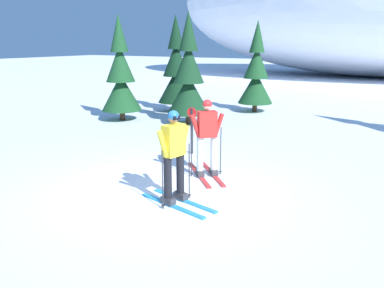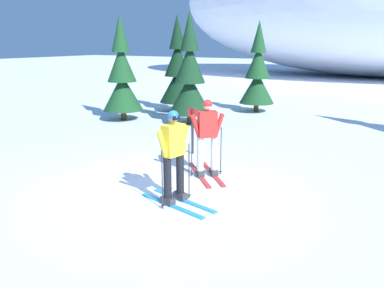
# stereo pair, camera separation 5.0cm
# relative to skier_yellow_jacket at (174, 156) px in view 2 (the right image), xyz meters

# --- Properties ---
(ground_plane) EXTENTS (120.00, 120.00, 0.00)m
(ground_plane) POSITION_rel_skier_yellow_jacket_xyz_m (-0.63, 0.37, -0.93)
(ground_plane) COLOR white
(skier_yellow_jacket) EXTENTS (1.67, 0.81, 1.77)m
(skier_yellow_jacket) POSITION_rel_skier_yellow_jacket_xyz_m (0.00, 0.00, 0.00)
(skier_yellow_jacket) COLOR #2893CC
(skier_yellow_jacket) RESTS_ON ground
(skier_red_jacket) EXTENTS (1.52, 1.56, 1.75)m
(skier_red_jacket) POSITION_rel_skier_yellow_jacket_xyz_m (-0.19, 1.64, -0.02)
(skier_red_jacket) COLOR red
(skier_red_jacket) RESTS_ON ground
(pine_tree_far_left) EXTENTS (1.52, 1.52, 3.94)m
(pine_tree_far_left) POSITION_rel_skier_yellow_jacket_xyz_m (-6.08, 5.73, 0.72)
(pine_tree_far_left) COLOR #47301E
(pine_tree_far_left) RESTS_ON ground
(pine_tree_center_left) EXTENTS (1.56, 1.56, 4.05)m
(pine_tree_center_left) POSITION_rel_skier_yellow_jacket_xyz_m (-5.33, 8.46, 0.77)
(pine_tree_center_left) COLOR #47301E
(pine_tree_center_left) RESTS_ON ground
(pine_tree_center) EXTENTS (1.55, 1.55, 4.02)m
(pine_tree_center) POSITION_rel_skier_yellow_jacket_xyz_m (-3.49, 6.41, 0.75)
(pine_tree_center) COLOR #47301E
(pine_tree_center) RESTS_ON ground
(pine_tree_center_right) EXTENTS (1.48, 1.48, 3.83)m
(pine_tree_center_right) POSITION_rel_skier_yellow_jacket_xyz_m (-2.33, 10.07, 0.67)
(pine_tree_center_right) COLOR #47301E
(pine_tree_center_right) RESTS_ON ground
(trail_marker_post) EXTENTS (0.28, 0.07, 1.27)m
(trail_marker_post) POSITION_rel_skier_yellow_jacket_xyz_m (-1.40, 3.06, -0.20)
(trail_marker_post) COLOR black
(trail_marker_post) RESTS_ON ground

